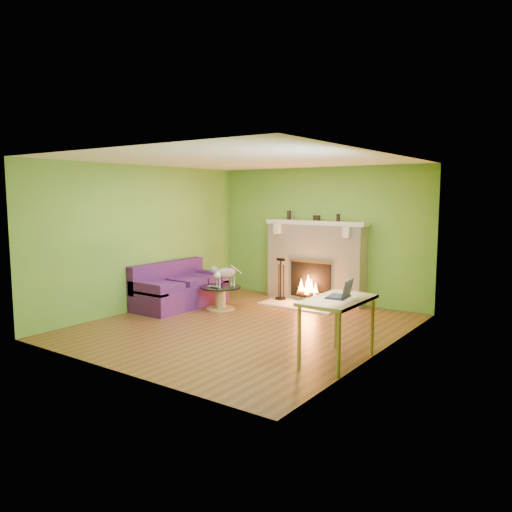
{
  "coord_description": "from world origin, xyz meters",
  "views": [
    {
      "loc": [
        4.63,
        -6.17,
        2.07
      ],
      "look_at": [
        -0.05,
        0.4,
        1.08
      ],
      "focal_mm": 35.0,
      "sensor_mm": 36.0,
      "label": 1
    }
  ],
  "objects_px": {
    "desk": "(338,306)",
    "cat": "(225,275)",
    "coffee_table": "(220,296)",
    "sofa": "(179,289)"
  },
  "relations": [
    {
      "from": "coffee_table",
      "to": "desk",
      "type": "relative_size",
      "value": 0.69
    },
    {
      "from": "sofa",
      "to": "coffee_table",
      "type": "relative_size",
      "value": 2.44
    },
    {
      "from": "sofa",
      "to": "desk",
      "type": "bearing_deg",
      "value": -16.48
    },
    {
      "from": "sofa",
      "to": "desk",
      "type": "distance_m",
      "value": 3.99
    },
    {
      "from": "desk",
      "to": "cat",
      "type": "bearing_deg",
      "value": 154.11
    },
    {
      "from": "sofa",
      "to": "coffee_table",
      "type": "height_order",
      "value": "sofa"
    },
    {
      "from": "desk",
      "to": "sofa",
      "type": "bearing_deg",
      "value": 163.52
    },
    {
      "from": "sofa",
      "to": "cat",
      "type": "distance_m",
      "value": 0.98
    },
    {
      "from": "sofa",
      "to": "cat",
      "type": "relative_size",
      "value": 2.81
    },
    {
      "from": "sofa",
      "to": "cat",
      "type": "height_order",
      "value": "cat"
    }
  ]
}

